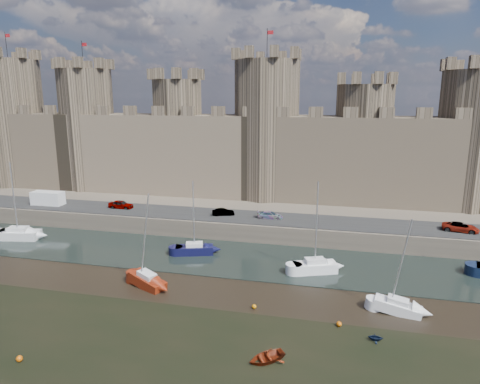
{
  "coord_description": "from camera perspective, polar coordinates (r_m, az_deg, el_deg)",
  "views": [
    {
      "loc": [
        14.48,
        -24.52,
        19.81
      ],
      "look_at": [
        3.55,
        22.0,
        9.0
      ],
      "focal_mm": 32.0,
      "sensor_mm": 36.0,
      "label": 1
    }
  ],
  "objects": [
    {
      "name": "buoy_1",
      "position": [
        42.06,
        1.9,
        -15.02
      ],
      "size": [
        0.45,
        0.45,
        0.45
      ],
      "primitive_type": "sphere",
      "color": "#C47308",
      "rests_on": "ground"
    },
    {
      "name": "buoy_4",
      "position": [
        38.76,
        -27.35,
        -19.14
      ],
      "size": [
        0.49,
        0.49,
        0.49
      ],
      "primitive_type": "sphere",
      "color": "#BB4F08",
      "rests_on": "ground"
    },
    {
      "name": "castle",
      "position": [
        74.52,
        1.45,
        6.47
      ],
      "size": [
        108.5,
        11.0,
        29.0
      ],
      "color": "#42382B",
      "rests_on": "quay"
    },
    {
      "name": "car_0",
      "position": [
        69.38,
        -15.6,
        -1.62
      ],
      "size": [
        3.91,
        1.65,
        1.32
      ],
      "primitive_type": "imported",
      "rotation": [
        0.0,
        0.0,
        1.55
      ],
      "color": "gray",
      "rests_on": "quay"
    },
    {
      "name": "car_2",
      "position": [
        61.6,
        4.01,
        -3.09
      ],
      "size": [
        3.76,
        1.78,
        1.06
      ],
      "primitive_type": "imported",
      "rotation": [
        0.0,
        0.0,
        1.65
      ],
      "color": "gray",
      "rests_on": "quay"
    },
    {
      "name": "sailboat_4",
      "position": [
        47.15,
        -12.29,
        -11.41
      ],
      "size": [
        4.68,
        3.35,
        10.22
      ],
      "rotation": [
        0.0,
        0.0,
        -0.42
      ],
      "color": "maroon",
      "rests_on": "ground"
    },
    {
      "name": "sailboat_0",
      "position": [
        67.91,
        -27.47,
        -4.96
      ],
      "size": [
        6.15,
        3.25,
        10.92
      ],
      "rotation": [
        0.0,
        0.0,
        0.17
      ],
      "color": "silver",
      "rests_on": "ground"
    },
    {
      "name": "car_1",
      "position": [
        62.99,
        -2.25,
        -2.71
      ],
      "size": [
        3.46,
        2.18,
        1.08
      ],
      "primitive_type": "imported",
      "rotation": [
        0.0,
        0.0,
        1.92
      ],
      "color": "gray",
      "rests_on": "quay"
    },
    {
      "name": "van",
      "position": [
        75.48,
        -24.25,
        -0.79
      ],
      "size": [
        5.14,
        2.18,
        2.22
      ],
      "primitive_type": "cube",
      "rotation": [
        0.0,
        0.0,
        0.03
      ],
      "color": "silver",
      "rests_on": "quay"
    },
    {
      "name": "buoy_3",
      "position": [
        40.18,
        13.07,
        -16.77
      ],
      "size": [
        0.48,
        0.48,
        0.48
      ],
      "primitive_type": "sphere",
      "color": "#BA5408",
      "rests_on": "ground"
    },
    {
      "name": "water_channel",
      "position": [
        54.36,
        -3.2,
        -8.6
      ],
      "size": [
        160.0,
        12.0,
        0.08
      ],
      "primitive_type": "cube",
      "color": "black",
      "rests_on": "ground"
    },
    {
      "name": "sailboat_2",
      "position": [
        50.13,
        9.94,
        -9.7
      ],
      "size": [
        5.26,
        3.57,
        10.58
      ],
      "rotation": [
        0.0,
        0.0,
        0.38
      ],
      "color": "white",
      "rests_on": "ground"
    },
    {
      "name": "road",
      "position": [
        62.71,
        -0.65,
        -3.23
      ],
      "size": [
        160.0,
        7.0,
        0.1
      ],
      "primitive_type": "cube",
      "color": "black",
      "rests_on": "quay"
    },
    {
      "name": "ground",
      "position": [
        34.69,
        -15.37,
        -22.59
      ],
      "size": [
        160.0,
        160.0,
        0.0
      ],
      "primitive_type": "plane",
      "color": "black",
      "rests_on": "ground"
    },
    {
      "name": "dinghy_4",
      "position": [
        34.98,
        3.53,
        -21.19
      ],
      "size": [
        3.56,
        3.39,
        0.6
      ],
      "primitive_type": "imported",
      "rotation": [
        1.57,
        0.0,
        5.35
      ],
      "color": "maroon",
      "rests_on": "ground"
    },
    {
      "name": "car_3",
      "position": [
        62.55,
        27.33,
        -4.2
      ],
      "size": [
        4.75,
        2.86,
        1.23
      ],
      "primitive_type": "imported",
      "rotation": [
        0.0,
        0.0,
        1.38
      ],
      "color": "gray",
      "rests_on": "quay"
    },
    {
      "name": "quay",
      "position": [
        87.74,
        3.42,
        0.51
      ],
      "size": [
        160.0,
        60.0,
        2.5
      ],
      "primitive_type": "cube",
      "color": "#4C443A",
      "rests_on": "ground"
    },
    {
      "name": "sailboat_1",
      "position": [
        55.17,
        -6.09,
        -7.53
      ],
      "size": [
        5.06,
        3.18,
        9.47
      ],
      "rotation": [
        0.0,
        0.0,
        0.31
      ],
      "color": "black",
      "rests_on": "ground"
    },
    {
      "name": "dinghy_7",
      "position": [
        38.86,
        17.61,
        -18.01
      ],
      "size": [
        1.29,
        1.13,
        0.64
      ],
      "primitive_type": "imported",
      "rotation": [
        1.57,
        0.0,
        1.51
      ],
      "color": "black",
      "rests_on": "ground"
    },
    {
      "name": "sailboat_5",
      "position": [
        43.7,
        20.28,
        -14.07
      ],
      "size": [
        4.46,
        2.33,
        9.16
      ],
      "rotation": [
        0.0,
        0.0,
        -0.17
      ],
      "color": "white",
      "rests_on": "ground"
    }
  ]
}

